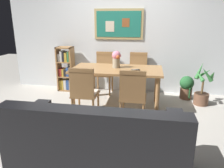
{
  "coord_description": "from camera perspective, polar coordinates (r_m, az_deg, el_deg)",
  "views": [
    {
      "loc": [
        0.62,
        -3.37,
        1.62
      ],
      "look_at": [
        0.07,
        -0.19,
        0.65
      ],
      "focal_mm": 35.0,
      "sensor_mm": 36.0,
      "label": 1
    }
  ],
  "objects": [
    {
      "name": "ground_plane",
      "position": [
        3.79,
        -0.58,
        -8.57
      ],
      "size": [
        12.0,
        12.0,
        0.0
      ],
      "primitive_type": "plane",
      "color": "#B7B2A8"
    },
    {
      "name": "wall_back_with_painting",
      "position": [
        4.97,
        2.67,
        13.1
      ],
      "size": [
        5.2,
        0.14,
        2.6
      ],
      "color": "silver",
      "rests_on": "ground_plane"
    },
    {
      "name": "dining_table",
      "position": [
        4.06,
        1.24,
        2.81
      ],
      "size": [
        1.66,
        0.85,
        0.73
      ],
      "color": "#9E7042",
      "rests_on": "ground_plane"
    },
    {
      "name": "dining_chair_near_right",
      "position": [
        3.31,
        5.47,
        -2.44
      ],
      "size": [
        0.4,
        0.41,
        0.91
      ],
      "color": "#9E7042",
      "rests_on": "ground_plane"
    },
    {
      "name": "dining_chair_far_left",
      "position": [
        4.87,
        -2.08,
        3.9
      ],
      "size": [
        0.4,
        0.41,
        0.91
      ],
      "color": "#9E7042",
      "rests_on": "ground_plane"
    },
    {
      "name": "dining_chair_far_right",
      "position": [
        4.81,
        6.79,
        3.65
      ],
      "size": [
        0.4,
        0.41,
        0.91
      ],
      "color": "#9E7042",
      "rests_on": "ground_plane"
    },
    {
      "name": "dining_chair_near_left",
      "position": [
        3.47,
        -7.38,
        -1.59
      ],
      "size": [
        0.4,
        0.41,
        0.91
      ],
      "color": "#9E7042",
      "rests_on": "ground_plane"
    },
    {
      "name": "leather_couch",
      "position": [
        2.43,
        -3.67,
        -15.83
      ],
      "size": [
        1.8,
        0.84,
        0.84
      ],
      "color": "black",
      "rests_on": "ground_plane"
    },
    {
      "name": "bookshelf",
      "position": [
        5.14,
        -11.85,
        3.6
      ],
      "size": [
        0.36,
        0.28,
        1.01
      ],
      "color": "#9E7042",
      "rests_on": "ground_plane"
    },
    {
      "name": "potted_ivy",
      "position": [
        4.8,
        18.88,
        -0.68
      ],
      "size": [
        0.29,
        0.29,
        0.48
      ],
      "color": "brown",
      "rests_on": "ground_plane"
    },
    {
      "name": "potted_palm",
      "position": [
        4.56,
        22.52,
        -1.53
      ],
      "size": [
        0.39,
        0.37,
        0.83
      ],
      "color": "brown",
      "rests_on": "ground_plane"
    },
    {
      "name": "flower_vase",
      "position": [
        4.08,
        1.16,
        6.67
      ],
      "size": [
        0.17,
        0.18,
        0.31
      ],
      "color": "tan",
      "rests_on": "dining_table"
    },
    {
      "name": "tv_remote",
      "position": [
        3.89,
        6.15,
        3.66
      ],
      "size": [
        0.16,
        0.11,
        0.02
      ],
      "color": "black",
      "rests_on": "dining_table"
    }
  ]
}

